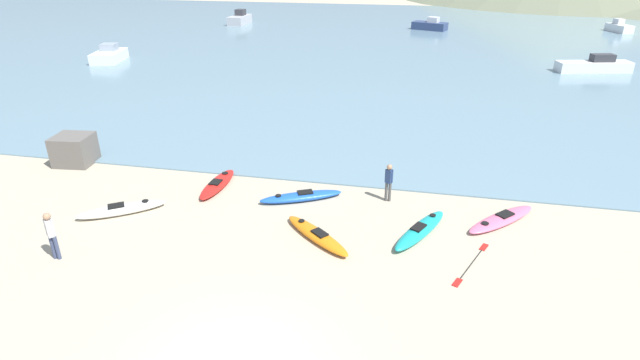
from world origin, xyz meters
The scene contains 16 objects.
bay_water centered at (0.00, 45.41, 0.03)m, with size 160.00×70.00×0.06m, color slate.
kayak_on_sand_0 centered at (0.71, 6.14, 0.15)m, with size 2.84×2.57×0.35m.
kayak_on_sand_1 centered at (-4.15, 9.24, 0.14)m, with size 0.84×2.93×0.32m.
kayak_on_sand_2 centered at (-6.76, 6.39, 0.18)m, with size 2.99×2.35×0.39m.
kayak_on_sand_3 centered at (6.96, 8.60, 0.13)m, with size 2.86×2.95×0.31m.
kayak_on_sand_4 centered at (4.13, 7.14, 0.18)m, with size 2.02×3.22×0.41m.
kayak_on_sand_5 centered at (-0.49, 8.80, 0.16)m, with size 3.21×2.02×0.36m.
person_near_foreground centered at (-7.13, 3.31, 0.94)m, with size 0.33×0.29×1.64m.
person_near_waterline centered at (2.81, 9.44, 0.88)m, with size 0.31×0.24×1.54m.
moored_boat_0 centered at (16.77, 34.57, 0.53)m, with size 5.84×2.69×1.36m.
moored_boat_1 centered at (25.17, 56.69, 0.56)m, with size 2.49×3.37×1.43m.
moored_boat_2 centered at (-22.67, 30.42, 0.55)m, with size 2.86×4.05×1.41m.
moored_boat_3 centered at (-19.50, 53.88, 0.67)m, with size 1.84×4.23×1.73m.
moored_boat_4 centered at (3.99, 53.93, 0.57)m, with size 4.28×2.96×1.47m.
loose_paddle centered at (5.75, 5.67, 0.01)m, with size 1.28×2.62×0.03m.
shoreline_rock centered at (-11.40, 10.24, 0.67)m, with size 1.46×1.59×1.34m, color #605B56.
Camera 1 is at (3.77, -7.99, 9.02)m, focal length 28.00 mm.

